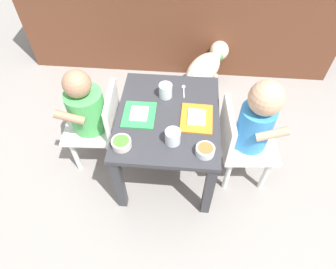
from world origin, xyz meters
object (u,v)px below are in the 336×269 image
at_px(dining_table, 168,125).
at_px(seated_child_right, 254,124).
at_px(food_tray_left, 139,114).
at_px(veggie_bowl_far, 205,150).
at_px(water_cup_left, 173,137).
at_px(food_tray_right, 197,118).
at_px(dog, 206,66).
at_px(cereal_bowl_right_side, 121,143).
at_px(spoon_by_left_tray, 184,90).
at_px(water_cup_right, 166,91).
at_px(seated_child_left, 89,110).

xyz_separation_m(dining_table, seated_child_right, (0.41, -0.01, 0.07)).
relative_size(food_tray_left, veggie_bowl_far, 2.10).
bearing_deg(water_cup_left, food_tray_right, 55.03).
height_order(dog, food_tray_right, food_tray_right).
bearing_deg(food_tray_left, seated_child_right, 0.23).
bearing_deg(cereal_bowl_right_side, spoon_by_left_tray, 56.74).
height_order(water_cup_right, spoon_by_left_tray, water_cup_right).
relative_size(seated_child_left, veggie_bowl_far, 7.62).
bearing_deg(seated_child_left, veggie_bowl_far, -23.24).
height_order(seated_child_right, water_cup_left, seated_child_right).
bearing_deg(veggie_bowl_far, food_tray_right, 101.31).
bearing_deg(seated_child_left, water_cup_right, 13.53).
relative_size(seated_child_right, food_tray_right, 3.47).
bearing_deg(dog, dining_table, -106.39).
bearing_deg(water_cup_right, seated_child_left, -166.47).
distance_m(seated_child_left, dog, 0.93).
relative_size(dining_table, food_tray_right, 3.11).
relative_size(dining_table, cereal_bowl_right_side, 6.81).
bearing_deg(dog, cereal_bowl_right_side, -113.40).
distance_m(water_cup_left, water_cup_right, 0.30).
xyz_separation_m(cereal_bowl_right_side, veggie_bowl_far, (0.36, -0.01, 0.00)).
bearing_deg(water_cup_left, cereal_bowl_right_side, -169.23).
distance_m(dining_table, food_tray_right, 0.16).
bearing_deg(seated_child_left, food_tray_right, -5.56).
relative_size(dog, water_cup_left, 5.95).
height_order(food_tray_left, water_cup_right, water_cup_right).
distance_m(seated_child_left, cereal_bowl_right_side, 0.33).
relative_size(food_tray_left, water_cup_right, 2.39).
height_order(food_tray_left, food_tray_right, same).
distance_m(food_tray_right, spoon_by_left_tray, 0.21).
relative_size(cereal_bowl_right_side, spoon_by_left_tray, 0.88).
bearing_deg(dining_table, seated_child_right, -1.90).
xyz_separation_m(dining_table, water_cup_right, (-0.02, 0.13, 0.11)).
bearing_deg(food_tray_left, spoon_by_left_tray, 43.87).
relative_size(water_cup_left, water_cup_right, 0.96).
bearing_deg(cereal_bowl_right_side, food_tray_right, 30.28).
bearing_deg(seated_child_left, dining_table, -5.23).
distance_m(seated_child_right, dog, 0.78).
relative_size(food_tray_left, water_cup_left, 2.49).
bearing_deg(dining_table, cereal_bowl_right_side, -132.27).
relative_size(seated_child_right, spoon_by_left_tray, 6.66).
bearing_deg(cereal_bowl_right_side, seated_child_left, 132.45).
bearing_deg(food_tray_right, cereal_bowl_right_side, -149.72).
xyz_separation_m(dog, cereal_bowl_right_side, (-0.39, -0.91, 0.25)).
bearing_deg(water_cup_left, food_tray_left, 139.50).
height_order(food_tray_left, spoon_by_left_tray, food_tray_left).
height_order(seated_child_left, cereal_bowl_right_side, seated_child_left).
bearing_deg(food_tray_right, dining_table, 173.46).
bearing_deg(seated_child_right, spoon_by_left_tray, 150.49).
distance_m(water_cup_left, veggie_bowl_far, 0.15).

